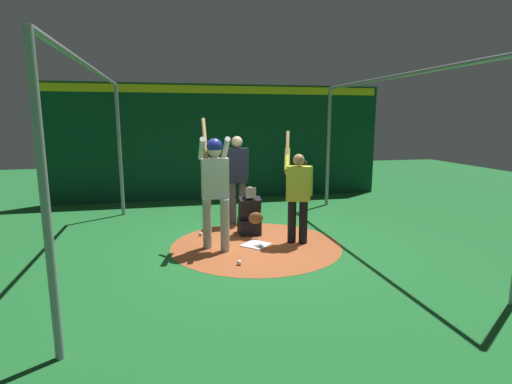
% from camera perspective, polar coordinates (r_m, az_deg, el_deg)
% --- Properties ---
extents(ground_plane, '(25.05, 25.05, 0.00)m').
position_cam_1_polar(ground_plane, '(7.05, 0.00, -7.62)').
color(ground_plane, '#1E6B2D').
extents(dirt_circle, '(2.97, 2.97, 0.01)m').
position_cam_1_polar(dirt_circle, '(7.04, 0.00, -7.60)').
color(dirt_circle, '#AD562D').
rests_on(dirt_circle, ground).
extents(home_plate, '(0.59, 0.59, 0.01)m').
position_cam_1_polar(home_plate, '(7.04, 0.00, -7.53)').
color(home_plate, white).
rests_on(home_plate, dirt_circle).
extents(batter, '(0.68, 0.49, 2.20)m').
position_cam_1_polar(batter, '(6.60, -5.91, 1.39)').
color(batter, '#B3B3B7').
rests_on(batter, ground).
extents(catcher, '(0.58, 0.40, 0.94)m').
position_cam_1_polar(catcher, '(7.59, -0.88, -3.43)').
color(catcher, black).
rests_on(catcher, ground).
extents(umpire, '(0.23, 0.49, 1.84)m').
position_cam_1_polar(umpire, '(8.23, -2.72, 2.44)').
color(umpire, '#4C4C51').
rests_on(umpire, ground).
extents(visitor, '(0.63, 0.51, 1.97)m').
position_cam_1_polar(visitor, '(7.00, 5.99, -0.03)').
color(visitor, black).
rests_on(visitor, ground).
extents(back_wall, '(0.22, 9.05, 3.09)m').
position_cam_1_polar(back_wall, '(11.02, -4.97, 7.15)').
color(back_wall, '#0C3D26').
rests_on(back_wall, ground).
extents(cage_frame, '(5.82, 5.07, 2.95)m').
position_cam_1_polar(cage_frame, '(6.70, 0.00, 9.56)').
color(cage_frame, gray).
rests_on(cage_frame, ground).
extents(bat_rack, '(1.06, 0.20, 1.05)m').
position_cam_1_polar(bat_rack, '(11.40, 6.39, 1.85)').
color(bat_rack, olive).
rests_on(bat_rack, ground).
extents(baseball_0, '(0.07, 0.07, 0.07)m').
position_cam_1_polar(baseball_0, '(6.88, 0.50, -7.69)').
color(baseball_0, white).
rests_on(baseball_0, dirt_circle).
extents(baseball_1, '(0.07, 0.07, 0.07)m').
position_cam_1_polar(baseball_1, '(7.66, -7.93, -5.90)').
color(baseball_1, white).
rests_on(baseball_1, dirt_circle).
extents(baseball_2, '(0.07, 0.07, 0.07)m').
position_cam_1_polar(baseball_2, '(6.13, -2.41, -10.02)').
color(baseball_2, white).
rests_on(baseball_2, dirt_circle).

